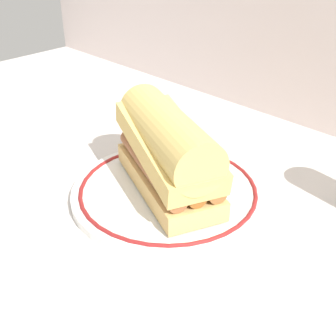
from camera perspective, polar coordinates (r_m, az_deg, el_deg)
The scene contains 3 objects.
ground_plane at distance 0.58m, azimuth -1.47°, elevation -5.36°, with size 1.50×1.50×0.00m, color beige.
plate at distance 0.60m, azimuth 0.00°, elevation -3.03°, with size 0.26×0.26×0.01m.
sausage_sandwich at distance 0.57m, azimuth 0.00°, elevation 2.35°, with size 0.22×0.15×0.11m.
Camera 1 is at (0.34, -0.33, 0.34)m, focal length 46.99 mm.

